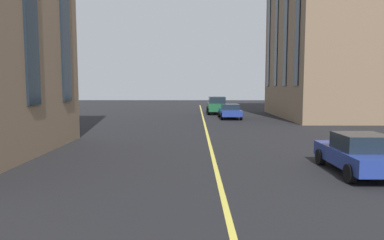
% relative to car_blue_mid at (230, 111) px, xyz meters
% --- Properties ---
extents(lane_centre_line, '(80.00, 0.16, 0.01)m').
position_rel_car_blue_mid_xyz_m(lane_centre_line, '(-16.76, 2.50, -0.70)').
color(lane_centre_line, '#D8C64C').
rests_on(lane_centre_line, ground_plane).
extents(car_blue_mid, '(4.40, 1.95, 1.37)m').
position_rel_car_blue_mid_xyz_m(car_blue_mid, '(0.00, 0.00, 0.00)').
color(car_blue_mid, navy).
rests_on(car_blue_mid, ground_plane).
extents(car_green_oncoming, '(4.70, 2.14, 1.88)m').
position_rel_car_blue_mid_xyz_m(car_green_oncoming, '(5.64, 0.88, 0.27)').
color(car_green_oncoming, '#1E6038').
rests_on(car_green_oncoming, ground_plane).
extents(car_blue_near, '(3.90, 1.89, 1.40)m').
position_rel_car_blue_mid_xyz_m(car_blue_near, '(-20.57, -2.40, -0.00)').
color(car_blue_near, navy).
rests_on(car_blue_near, ground_plane).
extents(building_right_near, '(14.68, 13.73, 21.84)m').
position_rel_car_blue_mid_xyz_m(building_right_near, '(1.56, -11.80, 10.22)').
color(building_right_near, '#846B51').
rests_on(building_right_near, ground_plane).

